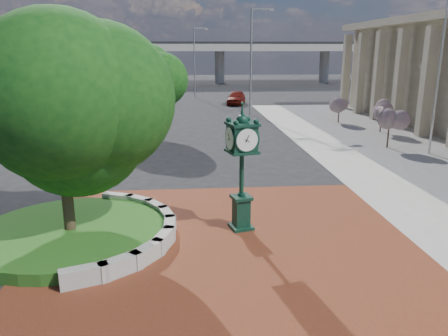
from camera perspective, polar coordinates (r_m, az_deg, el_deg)
ground at (r=14.82m, az=-0.02°, el=-8.66°), size 200.00×200.00×0.00m
plaza at (r=13.90m, az=0.32°, el=-10.24°), size 12.00×12.00×0.04m
planter_wall at (r=14.76m, az=-10.66°, el=-7.91°), size 2.96×6.77×0.54m
grass_bed at (r=15.20m, az=-19.36°, el=-8.12°), size 6.10×6.10×0.40m
overpass at (r=83.53m, az=-4.28°, el=15.42°), size 90.00×12.00×7.50m
tree_planter at (r=14.24m, az=-20.58°, el=5.06°), size 5.20×5.20×6.33m
tree_street at (r=31.77m, az=-10.09°, el=9.92°), size 4.40×4.40×5.45m
post_clock at (r=14.48m, az=2.33°, el=0.67°), size 1.06×1.06×4.31m
parked_car at (r=50.54m, az=1.61°, el=9.19°), size 2.78×4.93×1.58m
flagpole_b at (r=28.15m, az=26.43°, el=12.47°), size 1.66×0.19×10.60m
street_lamp_near at (r=42.15m, az=3.88°, el=14.66°), size 2.18×0.33×9.71m
street_lamp_far at (r=58.29m, az=-3.70°, el=14.25°), size 1.92×0.78×8.81m
shrub_near at (r=29.26m, az=20.78°, el=5.50°), size 1.20×1.20×2.20m
shrub_mid at (r=34.79m, az=19.92°, el=6.96°), size 1.20×1.20×2.20m
shrub_far at (r=38.54m, az=14.83°, el=8.06°), size 1.20×1.20×2.20m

